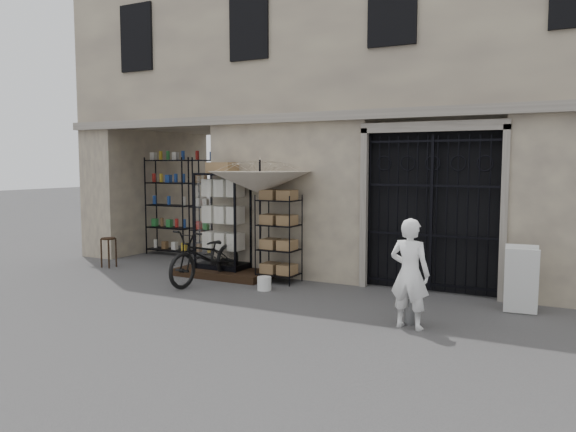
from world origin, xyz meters
The scene contains 15 objects.
ground centered at (0.00, 0.00, 0.00)m, with size 80.00×80.00×0.00m, color black.
main_building centered at (0.00, 4.00, 4.50)m, with size 14.00×4.00×9.00m, color tan.
shop_recess centered at (-4.50, 2.80, 1.50)m, with size 3.00×1.70×3.00m, color black.
shop_shelving centered at (-4.55, 3.30, 1.25)m, with size 2.70×0.50×2.50m, color black.
iron_gate centered at (1.75, 2.28, 1.50)m, with size 2.50×0.21×3.00m.
step_platform centered at (-2.40, 1.55, 0.07)m, with size 2.00×0.90×0.15m, color black.
display_cabinet centered at (-2.49, 1.68, 1.05)m, with size 1.15×0.91×2.17m.
wire_rack centered at (-1.12, 1.61, 0.85)m, with size 0.85×0.68×1.74m.
market_umbrella centered at (-1.52, 1.57, 2.09)m, with size 2.32×2.34×2.90m.
white_bucket centered at (-1.01, 0.86, 0.13)m, with size 0.26×0.26×0.25m, color silver.
bicycle centered at (-2.35, 0.90, 0.00)m, with size 0.71×1.08×2.05m, color black.
wooden_stool centered at (-5.30, 1.23, 0.35)m, with size 0.32×0.32×0.67m.
steel_bollard centered at (1.98, -0.08, 0.42)m, with size 0.15×0.15×0.84m, color slate.
shopkeeper centered at (2.02, -0.27, 0.00)m, with size 0.58×1.59×0.38m, color white.
easel_sign centered at (3.36, 1.31, 0.54)m, with size 0.55×0.62×1.04m.
Camera 1 is at (4.13, -8.02, 2.36)m, focal length 35.00 mm.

